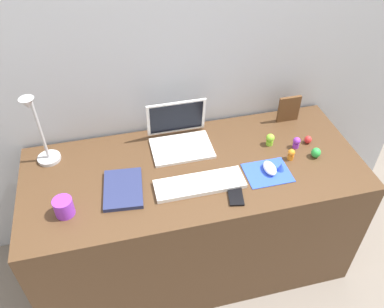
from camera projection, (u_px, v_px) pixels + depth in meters
name	position (u px, v px, depth m)	size (l,w,h in m)	color
ground_plane	(194.00, 257.00, 2.37)	(6.00, 6.00, 0.00)	slate
back_wall	(178.00, 120.00, 2.15)	(2.82, 0.05, 1.50)	#B2B7C1
desk	(194.00, 217.00, 2.12)	(1.62, 0.68, 0.74)	#4C331E
laptop	(179.00, 134.00, 1.98)	(0.30, 0.24, 0.21)	white
keyboard	(200.00, 184.00, 1.78)	(0.41, 0.13, 0.02)	white
mousepad	(267.00, 173.00, 1.85)	(0.21, 0.17, 0.00)	blue
mouse	(270.00, 168.00, 1.85)	(0.06, 0.10, 0.03)	white
cell_phone	(235.00, 195.00, 1.74)	(0.06, 0.13, 0.01)	black
desk_lamp	(39.00, 132.00, 1.77)	(0.11, 0.15, 0.40)	#B7B7BC
notebook_pad	(123.00, 189.00, 1.76)	(0.17, 0.24, 0.02)	navy
picture_frame	(289.00, 109.00, 2.11)	(0.12, 0.02, 0.15)	brown
coffee_mug	(64.00, 207.00, 1.64)	(0.08, 0.08, 0.08)	purple
toy_figurine_lime	(270.00, 139.00, 1.98)	(0.04, 0.04, 0.06)	#8CDB33
toy_figurine_green	(316.00, 153.00, 1.92)	(0.05, 0.05, 0.05)	green
toy_figurine_purple	(296.00, 142.00, 1.97)	(0.04, 0.04, 0.06)	purple
toy_figurine_blue	(281.00, 167.00, 1.85)	(0.04, 0.04, 0.04)	blue
toy_figurine_orange	(291.00, 154.00, 1.90)	(0.03, 0.03, 0.06)	orange
toy_figurine_red	(308.00, 140.00, 2.00)	(0.04, 0.04, 0.04)	red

